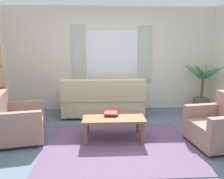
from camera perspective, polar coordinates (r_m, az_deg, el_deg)
ground_plane at (r=4.06m, az=1.63°, el=-13.81°), size 6.24×6.24×0.00m
wall_back at (r=5.92m, az=-0.04°, el=7.56°), size 5.32×0.12×2.60m
window_with_curtains at (r=5.83m, az=0.00°, el=8.96°), size 1.98×0.07×1.40m
area_rug at (r=4.06m, az=1.63°, el=-13.74°), size 2.54×2.01×0.01m
couch at (r=5.43m, az=-2.22°, el=-2.87°), size 1.90×0.82×0.92m
armchair_left at (r=4.45m, az=-22.73°, el=-7.47°), size 0.96×0.98×0.88m
armchair_right at (r=4.34m, az=25.27°, el=-8.18°), size 0.94×0.95×0.88m
coffee_table at (r=4.16m, az=0.38°, el=-7.40°), size 1.10×0.64×0.44m
book_stack_on_table at (r=4.23m, az=-0.20°, el=-5.86°), size 0.27×0.34×0.06m
potted_plant at (r=6.11m, az=21.49°, el=0.18°), size 1.22×1.22×1.29m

